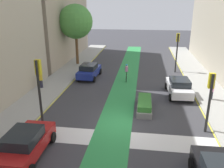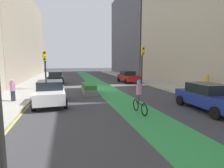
{
  "view_description": "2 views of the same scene",
  "coord_description": "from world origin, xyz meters",
  "px_view_note": "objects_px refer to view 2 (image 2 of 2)",
  "views": [
    {
      "loc": [
        1.34,
        -14.24,
        7.86
      ],
      "look_at": [
        -1.21,
        4.1,
        1.39
      ],
      "focal_mm": 37.24,
      "sensor_mm": 36.0,
      "label": 1
    },
    {
      "loc": [
        3.54,
        18.2,
        2.87
      ],
      "look_at": [
        0.1,
        5.13,
        1.13
      ],
      "focal_mm": 28.16,
      "sensor_mm": 36.0,
      "label": 2
    }
  ],
  "objects_px": {
    "traffic_signal_near_right": "(45,63)",
    "car_red_left_near": "(128,77)",
    "car_white_right_far": "(51,92)",
    "pedestrian_sidewalk_right_a": "(13,90)",
    "cyclist_in_lane": "(139,96)",
    "traffic_signal_near_left": "(142,59)",
    "pedestrian_sidewalk_left_a": "(207,83)",
    "car_blue_left_far": "(209,97)",
    "car_black_right_near": "(56,77)",
    "median_planter": "(89,89)"
  },
  "relations": [
    {
      "from": "traffic_signal_near_right",
      "to": "car_red_left_near",
      "type": "bearing_deg",
      "value": -157.8
    },
    {
      "from": "car_red_left_near",
      "to": "car_white_right_far",
      "type": "height_order",
      "value": "same"
    },
    {
      "from": "traffic_signal_near_right",
      "to": "pedestrian_sidewalk_right_a",
      "type": "height_order",
      "value": "traffic_signal_near_right"
    },
    {
      "from": "car_white_right_far",
      "to": "cyclist_in_lane",
      "type": "bearing_deg",
      "value": 145.34
    },
    {
      "from": "traffic_signal_near_left",
      "to": "pedestrian_sidewalk_left_a",
      "type": "height_order",
      "value": "traffic_signal_near_left"
    },
    {
      "from": "car_red_left_near",
      "to": "pedestrian_sidewalk_right_a",
      "type": "xyz_separation_m",
      "value": [
        11.81,
        9.32,
        0.12
      ]
    },
    {
      "from": "car_blue_left_far",
      "to": "cyclist_in_lane",
      "type": "relative_size",
      "value": 2.3
    },
    {
      "from": "traffic_signal_near_right",
      "to": "pedestrian_sidewalk_right_a",
      "type": "relative_size",
      "value": 2.54
    },
    {
      "from": "car_blue_left_far",
      "to": "car_black_right_near",
      "type": "distance_m",
      "value": 18.22
    },
    {
      "from": "car_blue_left_far",
      "to": "pedestrian_sidewalk_right_a",
      "type": "distance_m",
      "value": 12.67
    },
    {
      "from": "car_white_right_far",
      "to": "pedestrian_sidewalk_right_a",
      "type": "bearing_deg",
      "value": -20.09
    },
    {
      "from": "car_black_right_near",
      "to": "median_planter",
      "type": "bearing_deg",
      "value": 112.15
    },
    {
      "from": "median_planter",
      "to": "traffic_signal_near_right",
      "type": "bearing_deg",
      "value": -33.62
    },
    {
      "from": "car_blue_left_far",
      "to": "median_planter",
      "type": "bearing_deg",
      "value": -50.66
    },
    {
      "from": "cyclist_in_lane",
      "to": "traffic_signal_near_left",
      "type": "bearing_deg",
      "value": -115.06
    },
    {
      "from": "car_red_left_near",
      "to": "median_planter",
      "type": "height_order",
      "value": "car_red_left_near"
    },
    {
      "from": "car_red_left_near",
      "to": "car_black_right_near",
      "type": "distance_m",
      "value": 9.65
    },
    {
      "from": "car_blue_left_far",
      "to": "pedestrian_sidewalk_left_a",
      "type": "height_order",
      "value": "pedestrian_sidewalk_left_a"
    },
    {
      "from": "car_red_left_near",
      "to": "pedestrian_sidewalk_left_a",
      "type": "bearing_deg",
      "value": 109.74
    },
    {
      "from": "pedestrian_sidewalk_left_a",
      "to": "median_planter",
      "type": "xyz_separation_m",
      "value": [
        9.86,
        -3.3,
        -0.58
      ]
    },
    {
      "from": "traffic_signal_near_right",
      "to": "median_planter",
      "type": "xyz_separation_m",
      "value": [
        -3.93,
        2.61,
        -2.33
      ]
    },
    {
      "from": "car_white_right_far",
      "to": "car_blue_left_far",
      "type": "xyz_separation_m",
      "value": [
        -9.14,
        3.98,
        0.0
      ]
    },
    {
      "from": "traffic_signal_near_left",
      "to": "car_white_right_far",
      "type": "height_order",
      "value": "traffic_signal_near_left"
    },
    {
      "from": "car_black_right_near",
      "to": "pedestrian_sidewalk_left_a",
      "type": "height_order",
      "value": "pedestrian_sidewalk_left_a"
    },
    {
      "from": "car_white_right_far",
      "to": "car_blue_left_far",
      "type": "bearing_deg",
      "value": 156.46
    },
    {
      "from": "traffic_signal_near_right",
      "to": "car_black_right_near",
      "type": "height_order",
      "value": "traffic_signal_near_right"
    },
    {
      "from": "car_black_right_near",
      "to": "pedestrian_sidewalk_left_a",
      "type": "bearing_deg",
      "value": 139.04
    },
    {
      "from": "car_white_right_far",
      "to": "pedestrian_sidewalk_left_a",
      "type": "xyz_separation_m",
      "value": [
        -12.88,
        -0.18,
        0.18
      ]
    },
    {
      "from": "car_blue_left_far",
      "to": "cyclist_in_lane",
      "type": "xyz_separation_m",
      "value": [
        4.17,
        -0.54,
        0.17
      ]
    },
    {
      "from": "pedestrian_sidewalk_left_a",
      "to": "traffic_signal_near_right",
      "type": "bearing_deg",
      "value": -23.22
    },
    {
      "from": "median_planter",
      "to": "cyclist_in_lane",
      "type": "bearing_deg",
      "value": 105.74
    },
    {
      "from": "cyclist_in_lane",
      "to": "car_white_right_far",
      "type": "bearing_deg",
      "value": -34.66
    },
    {
      "from": "traffic_signal_near_right",
      "to": "car_white_right_far",
      "type": "relative_size",
      "value": 0.91
    },
    {
      "from": "cyclist_in_lane",
      "to": "median_planter",
      "type": "distance_m",
      "value": 7.21
    },
    {
      "from": "traffic_signal_near_left",
      "to": "pedestrian_sidewalk_right_a",
      "type": "relative_size",
      "value": 2.98
    },
    {
      "from": "car_red_left_near",
      "to": "pedestrian_sidewalk_right_a",
      "type": "distance_m",
      "value": 15.04
    },
    {
      "from": "traffic_signal_near_right",
      "to": "pedestrian_sidewalk_left_a",
      "type": "xyz_separation_m",
      "value": [
        -13.79,
        5.92,
        -1.75
      ]
    },
    {
      "from": "car_black_right_near",
      "to": "car_white_right_far",
      "type": "bearing_deg",
      "value": 91.43
    },
    {
      "from": "car_black_right_near",
      "to": "median_planter",
      "type": "distance_m",
      "value": 8.79
    },
    {
      "from": "pedestrian_sidewalk_right_a",
      "to": "cyclist_in_lane",
      "type": "bearing_deg",
      "value": 149.84
    },
    {
      "from": "traffic_signal_near_right",
      "to": "car_black_right_near",
      "type": "xyz_separation_m",
      "value": [
        -0.62,
        -5.52,
        -1.93
      ]
    },
    {
      "from": "car_red_left_near",
      "to": "cyclist_in_lane",
      "type": "xyz_separation_m",
      "value": [
        4.3,
        13.68,
        0.17
      ]
    },
    {
      "from": "car_blue_left_far",
      "to": "car_red_left_near",
      "type": "bearing_deg",
      "value": -90.52
    },
    {
      "from": "car_white_right_far",
      "to": "median_planter",
      "type": "relative_size",
      "value": 1.3
    },
    {
      "from": "car_red_left_near",
      "to": "cyclist_in_lane",
      "type": "bearing_deg",
      "value": 72.56
    },
    {
      "from": "car_red_left_near",
      "to": "median_planter",
      "type": "xyz_separation_m",
      "value": [
        6.25,
        6.77,
        -0.4
      ]
    },
    {
      "from": "traffic_signal_near_right",
      "to": "car_white_right_far",
      "type": "height_order",
      "value": "traffic_signal_near_right"
    },
    {
      "from": "car_blue_left_far",
      "to": "pedestrian_sidewalk_left_a",
      "type": "relative_size",
      "value": 2.61
    },
    {
      "from": "median_planter",
      "to": "car_black_right_near",
      "type": "bearing_deg",
      "value": -67.85
    },
    {
      "from": "car_white_right_far",
      "to": "pedestrian_sidewalk_left_a",
      "type": "height_order",
      "value": "pedestrian_sidewalk_left_a"
    }
  ]
}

